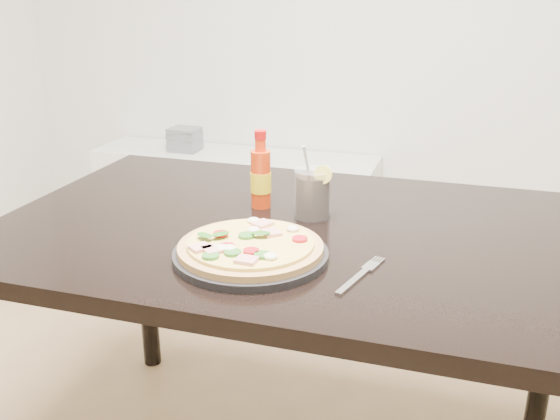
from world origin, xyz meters
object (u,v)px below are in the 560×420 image
(plate, at_px, (251,254))
(media_console, at_px, (235,202))
(hot_sauce_bottle, at_px, (261,177))
(cola_cup, at_px, (313,195))
(fork, at_px, (362,274))
(dining_table, at_px, (295,258))
(pizza, at_px, (250,246))

(plate, xyz_separation_m, media_console, (-0.69, 1.65, -0.51))
(hot_sauce_bottle, distance_m, cola_cup, 0.15)
(fork, height_order, media_console, fork)
(dining_table, relative_size, media_console, 1.00)
(hot_sauce_bottle, relative_size, cola_cup, 1.10)
(dining_table, height_order, plate, plate)
(hot_sauce_bottle, relative_size, fork, 1.06)
(cola_cup, bearing_deg, hot_sauce_bottle, 168.41)
(plate, bearing_deg, cola_cup, 77.74)
(media_console, bearing_deg, hot_sauce_bottle, -65.68)
(fork, distance_m, media_console, 1.96)
(hot_sauce_bottle, xyz_separation_m, media_console, (-0.61, 1.34, -0.58))
(dining_table, bearing_deg, cola_cup, 71.92)
(dining_table, xyz_separation_m, hot_sauce_bottle, (-0.12, 0.10, 0.16))
(dining_table, xyz_separation_m, pizza, (-0.04, -0.21, 0.11))
(pizza, height_order, cola_cup, cola_cup)
(dining_table, distance_m, plate, 0.23)
(dining_table, distance_m, fork, 0.30)
(plate, xyz_separation_m, fork, (0.23, -0.01, -0.01))
(hot_sauce_bottle, xyz_separation_m, fork, (0.32, -0.31, -0.07))
(hot_sauce_bottle, height_order, media_console, hot_sauce_bottle)
(fork, bearing_deg, dining_table, 147.54)
(fork, bearing_deg, media_console, 134.31)
(hot_sauce_bottle, bearing_deg, cola_cup, -11.59)
(pizza, distance_m, hot_sauce_bottle, 0.32)
(hot_sauce_bottle, bearing_deg, fork, -44.93)
(plate, relative_size, pizza, 1.07)
(media_console, bearing_deg, cola_cup, -61.38)
(cola_cup, bearing_deg, fork, -58.68)
(cola_cup, relative_size, fork, 0.96)
(hot_sauce_bottle, bearing_deg, plate, -74.86)
(plate, xyz_separation_m, pizza, (-0.00, -0.00, 0.02))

